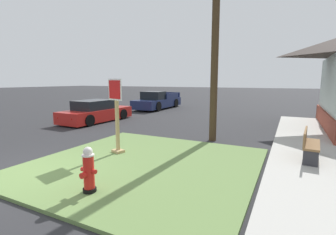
% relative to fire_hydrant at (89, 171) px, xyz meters
% --- Properties ---
extents(ground_plane, '(160.00, 160.00, 0.00)m').
position_rel_fire_hydrant_xyz_m(ground_plane, '(-2.30, 0.08, -0.53)').
color(ground_plane, '#2B2B2D').
extents(grass_corner_patch, '(5.98, 5.96, 0.08)m').
position_rel_fire_hydrant_xyz_m(grass_corner_patch, '(0.03, 2.06, -0.49)').
color(grass_corner_patch, '#668447').
rests_on(grass_corner_patch, ground).
extents(sidewalk_strip, '(2.20, 15.08, 0.12)m').
position_rel_fire_hydrant_xyz_m(sidewalk_strip, '(4.22, 5.83, -0.47)').
color(sidewalk_strip, '#B2AFA8').
rests_on(sidewalk_strip, ground).
extents(fire_hydrant, '(0.38, 0.34, 0.95)m').
position_rel_fire_hydrant_xyz_m(fire_hydrant, '(0.00, 0.00, 0.00)').
color(fire_hydrant, black).
rests_on(fire_hydrant, grass_corner_patch).
extents(stop_sign, '(0.64, 0.37, 2.33)m').
position_rel_fire_hydrant_xyz_m(stop_sign, '(-1.25, 2.52, 0.66)').
color(stop_sign, tan).
rests_on(stop_sign, grass_corner_patch).
extents(manhole_cover, '(0.70, 0.70, 0.02)m').
position_rel_fire_hydrant_xyz_m(manhole_cover, '(-2.30, 2.71, -0.52)').
color(manhole_cover, black).
rests_on(manhole_cover, ground).
extents(parked_sedan_red, '(1.93, 4.50, 1.25)m').
position_rel_fire_hydrant_xyz_m(parked_sedan_red, '(-6.42, 7.12, 0.01)').
color(parked_sedan_red, red).
rests_on(parked_sedan_red, ground).
extents(pickup_truck_navy, '(2.06, 5.48, 1.48)m').
position_rel_fire_hydrant_xyz_m(pickup_truck_navy, '(-6.41, 14.39, 0.09)').
color(pickup_truck_navy, '#19234C').
rests_on(pickup_truck_navy, ground).
extents(street_bench, '(0.52, 1.45, 0.85)m').
position_rel_fire_hydrant_xyz_m(street_bench, '(4.15, 4.32, 0.05)').
color(street_bench, brown).
rests_on(street_bench, sidewalk_strip).
extents(utility_pole, '(1.72, 0.28, 9.73)m').
position_rel_fire_hydrant_xyz_m(utility_pole, '(0.92, 5.72, 4.56)').
color(utility_pole, '#42301E').
rests_on(utility_pole, ground).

